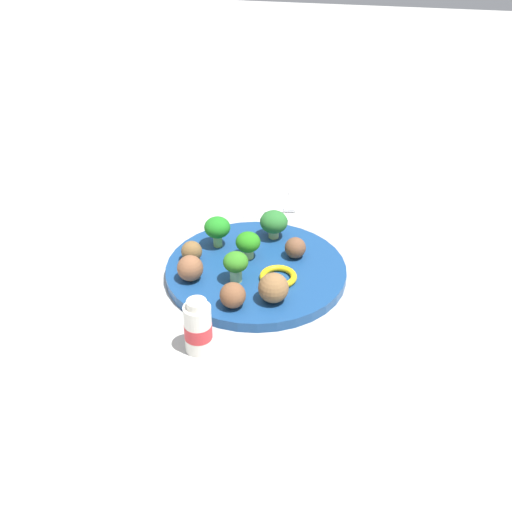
# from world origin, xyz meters

# --- Properties ---
(ground_plane) EXTENTS (4.00, 4.00, 0.00)m
(ground_plane) POSITION_xyz_m (0.00, 0.00, 0.00)
(ground_plane) COLOR #B2B2AD
(plate) EXTENTS (0.28, 0.28, 0.02)m
(plate) POSITION_xyz_m (0.00, 0.00, 0.01)
(plate) COLOR navy
(plate) RESTS_ON ground_plane
(broccoli_floret_front_left) EXTENTS (0.04, 0.04, 0.05)m
(broccoli_floret_front_left) POSITION_xyz_m (0.04, -0.02, 0.05)
(broccoli_floret_front_left) COLOR #99C882
(broccoli_floret_front_left) RESTS_ON plate
(broccoli_floret_mid_right) EXTENTS (0.04, 0.04, 0.05)m
(broccoli_floret_mid_right) POSITION_xyz_m (-0.05, -0.07, 0.05)
(broccoli_floret_mid_right) COLOR #92CA69
(broccoli_floret_mid_right) RESTS_ON plate
(broccoli_floret_far_rim) EXTENTS (0.05, 0.05, 0.05)m
(broccoli_floret_far_rim) POSITION_xyz_m (-0.09, 0.01, 0.04)
(broccoli_floret_far_rim) COLOR #A8C276
(broccoli_floret_far_rim) RESTS_ON plate
(broccoli_floret_near_rim) EXTENTS (0.04, 0.04, 0.04)m
(broccoli_floret_near_rim) POSITION_xyz_m (-0.02, -0.02, 0.04)
(broccoli_floret_near_rim) COLOR #9FC56D
(broccoli_floret_near_rim) RESTS_ON plate
(meatball_back_right) EXTENTS (0.03, 0.03, 0.03)m
(meatball_back_right) POSITION_xyz_m (-0.04, 0.06, 0.03)
(meatball_back_right) COLOR brown
(meatball_back_right) RESTS_ON plate
(meatball_front_right) EXTENTS (0.04, 0.04, 0.04)m
(meatball_front_right) POSITION_xyz_m (0.10, -0.01, 0.03)
(meatball_front_right) COLOR brown
(meatball_front_right) RESTS_ON plate
(meatball_near_rim) EXTENTS (0.04, 0.04, 0.04)m
(meatball_near_rim) POSITION_xyz_m (0.05, -0.09, 0.04)
(meatball_near_rim) COLOR brown
(meatball_near_rim) RESTS_ON plate
(meatball_mid_left) EXTENTS (0.03, 0.03, 0.03)m
(meatball_mid_left) POSITION_xyz_m (-0.00, -0.10, 0.03)
(meatball_mid_left) COLOR brown
(meatball_mid_left) RESTS_ON plate
(meatball_back_left) EXTENTS (0.04, 0.04, 0.04)m
(meatball_back_left) POSITION_xyz_m (0.08, 0.04, 0.04)
(meatball_back_left) COLOR olive
(meatball_back_left) RESTS_ON plate
(pepper_ring_mid_right) EXTENTS (0.08, 0.08, 0.01)m
(pepper_ring_mid_right) POSITION_xyz_m (0.03, 0.04, 0.02)
(pepper_ring_mid_right) COLOR yellow
(pepper_ring_mid_right) RESTS_ON plate
(napkin) EXTENTS (0.17, 0.13, 0.01)m
(napkin) POSITION_xyz_m (-0.26, 0.00, 0.00)
(napkin) COLOR white
(napkin) RESTS_ON ground_plane
(fork) EXTENTS (0.12, 0.02, 0.01)m
(fork) POSITION_xyz_m (-0.25, 0.02, 0.01)
(fork) COLOR silver
(fork) RESTS_ON napkin
(knife) EXTENTS (0.15, 0.02, 0.01)m
(knife) POSITION_xyz_m (-0.25, -0.02, 0.01)
(knife) COLOR silver
(knife) RESTS_ON napkin
(yogurt_bottle) EXTENTS (0.04, 0.04, 0.08)m
(yogurt_bottle) POSITION_xyz_m (0.18, -0.04, 0.04)
(yogurt_bottle) COLOR white
(yogurt_bottle) RESTS_ON ground_plane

